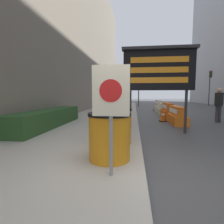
% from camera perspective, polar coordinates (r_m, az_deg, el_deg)
% --- Properties ---
extents(ground_plane, '(120.00, 120.00, 0.00)m').
position_cam_1_polar(ground_plane, '(3.23, 10.84, -20.79)').
color(ground_plane, '#3F3F42').
extents(sidewalk_left, '(4.28, 56.00, 0.14)m').
position_cam_1_polar(sidewalk_left, '(3.73, -25.73, -16.39)').
color(sidewalk_left, '#A39E93').
rests_on(sidewalk_left, ground_plane).
extents(hedge_strip, '(0.90, 4.75, 0.69)m').
position_cam_1_polar(hedge_strip, '(7.66, -19.86, -1.85)').
color(hedge_strip, '#284C23').
rests_on(hedge_strip, sidewalk_left).
extents(barrel_drum_foreground, '(0.85, 0.85, 0.94)m').
position_cam_1_polar(barrel_drum_foreground, '(3.52, -0.86, -7.87)').
color(barrel_drum_foreground, orange).
rests_on(barrel_drum_foreground, sidewalk_left).
extents(barrel_drum_middle, '(0.85, 0.85, 0.94)m').
position_cam_1_polar(barrel_drum_middle, '(4.63, 1.12, -4.60)').
color(barrel_drum_middle, orange).
rests_on(barrel_drum_middle, sidewalk_left).
extents(warning_sign, '(0.58, 0.08, 1.75)m').
position_cam_1_polar(warning_sign, '(2.70, -0.38, 3.99)').
color(warning_sign, gray).
rests_on(warning_sign, sidewalk_left).
extents(message_board, '(2.67, 0.36, 3.15)m').
position_cam_1_polar(message_board, '(6.80, 14.92, 13.18)').
color(message_board, '#28282B').
rests_on(message_board, ground_plane).
extents(jersey_barrier_orange_near, '(0.63, 2.13, 0.86)m').
position_cam_1_polar(jersey_barrier_orange_near, '(9.32, 20.39, -1.20)').
color(jersey_barrier_orange_near, orange).
rests_on(jersey_barrier_orange_near, ground_plane).
extents(jersey_barrier_orange_far, '(0.62, 1.90, 0.92)m').
position_cam_1_polar(jersey_barrier_orange_far, '(11.69, 17.68, 0.32)').
color(jersey_barrier_orange_far, orange).
rests_on(jersey_barrier_orange_far, ground_plane).
extents(jersey_barrier_cream, '(0.62, 2.03, 0.81)m').
position_cam_1_polar(jersey_barrier_cream, '(13.78, 16.07, 0.94)').
color(jersey_barrier_cream, beige).
rests_on(jersey_barrier_cream, ground_plane).
extents(jersey_barrier_white, '(0.57, 1.68, 0.95)m').
position_cam_1_polar(jersey_barrier_white, '(15.90, 14.89, 1.80)').
color(jersey_barrier_white, silver).
rests_on(jersey_barrier_white, ground_plane).
extents(traffic_cone_near, '(0.37, 0.37, 0.66)m').
position_cam_1_polar(traffic_cone_near, '(9.77, 16.28, -1.10)').
color(traffic_cone_near, black).
rests_on(traffic_cone_near, ground_plane).
extents(traffic_cone_mid, '(0.39, 0.39, 0.70)m').
position_cam_1_polar(traffic_cone_mid, '(16.51, 13.88, 1.70)').
color(traffic_cone_mid, black).
rests_on(traffic_cone_mid, ground_plane).
extents(traffic_light_near_curb, '(0.28, 0.45, 3.89)m').
position_cam_1_polar(traffic_light_near_curb, '(21.68, 8.74, 9.25)').
color(traffic_light_near_curb, '#2D2D30').
rests_on(traffic_light_near_curb, ground_plane).
extents(traffic_light_far_side, '(0.28, 0.45, 4.45)m').
position_cam_1_polar(traffic_light_far_side, '(25.84, 29.37, 8.87)').
color(traffic_light_far_side, '#2D2D30').
rests_on(traffic_light_far_side, ground_plane).
extents(pedestrian_worker, '(0.51, 0.54, 1.77)m').
position_cam_1_polar(pedestrian_worker, '(10.61, 31.53, 2.73)').
color(pedestrian_worker, '#333338').
rests_on(pedestrian_worker, ground_plane).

